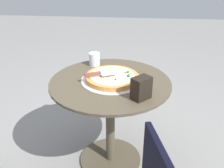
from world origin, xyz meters
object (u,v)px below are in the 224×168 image
patio_table (110,107)px  pizza_server (100,73)px  pizza_on_tray (112,78)px  drinking_cup (94,59)px  napkin_dispenser (141,88)px

patio_table → pizza_server: pizza_server is taller
pizza_on_tray → drinking_cup: size_ratio=4.32×
patio_table → drinking_cup: 0.39m
patio_table → drinking_cup: (0.15, -0.27, 0.25)m
pizza_on_tray → napkin_dispenser: (-0.19, 0.23, 0.05)m
patio_table → drinking_cup: drinking_cup is taller
patio_table → pizza_on_tray: (-0.01, -0.01, 0.22)m
patio_table → napkin_dispenser: 0.40m
drinking_cup → napkin_dispenser: size_ratio=0.71×
pizza_on_tray → napkin_dispenser: bearing=130.3°
drinking_cup → pizza_server: bearing=105.6°
patio_table → pizza_server: size_ratio=3.86×
pizza_on_tray → drinking_cup: (0.16, -0.25, 0.03)m
patio_table → pizza_on_tray: 0.22m
pizza_server → napkin_dispenser: (-0.27, 0.20, 0.01)m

